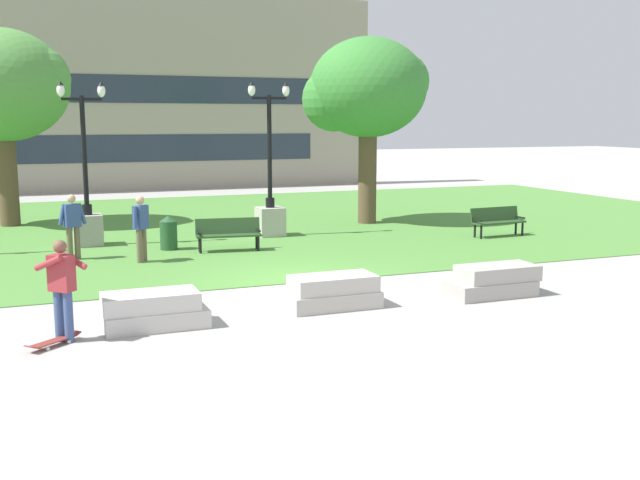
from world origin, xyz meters
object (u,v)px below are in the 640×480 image
Objects in this scene: concrete_block_right at (494,281)px; trash_bin at (169,233)px; park_bench_near_right at (228,232)px; person_bystander_near_lawn at (141,225)px; lamp_post_left at (87,213)px; person_bystander_far_lawn at (73,223)px; park_bench_near_left at (497,220)px; lamp_post_center at (270,205)px; skateboard at (54,341)px; concrete_block_left at (333,292)px; person_skateboarder at (62,284)px; concrete_block_center at (153,311)px.

trash_bin is at bearing 123.51° from concrete_block_right.
park_bench_near_right is 2.68m from person_bystander_near_lawn.
person_bystander_near_lawn is at bearing -71.41° from lamp_post_left.
person_bystander_far_lawn is at bearing 136.77° from concrete_block_right.
park_bench_near_left is at bearing 1.95° from person_bystander_near_lawn.
lamp_post_center reaches higher than person_bystander_far_lawn.
skateboard is 0.19× the size of lamp_post_center.
person_bystander_far_lawn is at bearing 177.32° from park_bench_near_right.
lamp_post_left is at bearing 112.58° from concrete_block_left.
concrete_block_right is at bearing -4.78° from concrete_block_left.
person_skateboarder is 6.96m from person_bystander_near_lawn.
trash_bin is (3.19, 8.24, -0.48)m from person_skateboarder.
person_bystander_far_lawn is (-4.11, 0.19, 0.45)m from park_bench_near_right.
person_bystander_near_lawn reaches higher than skateboard.
park_bench_near_left is at bearing -21.86° from lamp_post_center.
lamp_post_center is 1.02× the size of lamp_post_left.
concrete_block_center reaches higher than skateboard.
concrete_block_center is at bearing -87.72° from lamp_post_left.
concrete_block_left is at bearing -76.82° from trash_bin.
person_bystander_far_lawn is at bearing 97.07° from concrete_block_center.
concrete_block_center is 0.98× the size of park_bench_near_right.
person_skateboarder is 1.00× the size of person_bystander_far_lawn.
park_bench_near_right is (-8.55, 0.47, 0.00)m from park_bench_near_left.
skateboard is at bearing -124.72° from lamp_post_center.
person_bystander_far_lawn reaches higher than trash_bin.
skateboard is 0.49× the size of park_bench_near_right.
lamp_post_center reaches higher than concrete_block_center.
park_bench_near_right is at bearing -2.68° from person_bystander_far_lawn.
person_skateboarder is at bearing -152.25° from park_bench_near_left.
lamp_post_left is at bearing 92.28° from concrete_block_center.
park_bench_near_right reaches higher than concrete_block_right.
person_bystander_near_lawn is at bearing -32.81° from person_bystander_far_lawn.
concrete_block_left is at bearing 175.22° from concrete_block_right.
trash_bin is at bearing 59.16° from person_bystander_near_lawn.
skateboard is at bearing -132.38° from person_skateboarder.
park_bench_near_right is 4.14m from person_bystander_far_lawn.
skateboard is at bearing -151.91° from park_bench_near_left.
park_bench_near_left is at bearing -3.13° from park_bench_near_right.
person_bystander_far_lawn reaches higher than person_skateboarder.
lamp_post_center is at bearing 48.74° from park_bench_near_right.
concrete_block_right is at bearing -125.00° from park_bench_near_left.
skateboard is at bearing -95.71° from person_bystander_far_lawn.
park_bench_near_right is 0.39× the size of lamp_post_center.
person_skateboarder is 1.78× the size of trash_bin.
concrete_block_left is 5.07m from person_skateboarder.
person_bystander_far_lawn reaches higher than concrete_block_left.
person_bystander_near_lawn is at bearing -145.55° from lamp_post_center.
concrete_block_center is at bearing -82.93° from person_bystander_far_lawn.
person_bystander_near_lawn reaches higher than concrete_block_left.
concrete_block_center is 1.06× the size of person_bystander_near_lawn.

